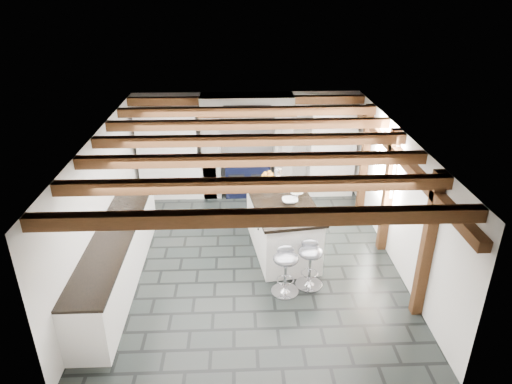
{
  "coord_description": "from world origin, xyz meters",
  "views": [
    {
      "loc": [
        -0.21,
        -6.95,
        4.58
      ],
      "look_at": [
        0.1,
        0.4,
        1.1
      ],
      "focal_mm": 32.0,
      "sensor_mm": 36.0,
      "label": 1
    }
  ],
  "objects_px": {
    "kitchen_island": "(282,224)",
    "bar_stool_near": "(310,259)",
    "range_cooker": "(247,175)",
    "bar_stool_far": "(286,265)"
  },
  "relations": [
    {
      "from": "bar_stool_near",
      "to": "bar_stool_far",
      "type": "relative_size",
      "value": 1.0
    },
    {
      "from": "bar_stool_far",
      "to": "range_cooker",
      "type": "bearing_deg",
      "value": 93.35
    },
    {
      "from": "range_cooker",
      "to": "bar_stool_near",
      "type": "xyz_separation_m",
      "value": [
        0.91,
        -3.55,
        0.04
      ]
    },
    {
      "from": "bar_stool_far",
      "to": "bar_stool_near",
      "type": "bearing_deg",
      "value": 17.33
    },
    {
      "from": "bar_stool_near",
      "to": "bar_stool_far",
      "type": "bearing_deg",
      "value": -150.63
    },
    {
      "from": "range_cooker",
      "to": "bar_stool_far",
      "type": "relative_size",
      "value": 1.22
    },
    {
      "from": "range_cooker",
      "to": "bar_stool_far",
      "type": "bearing_deg",
      "value": -82.34
    },
    {
      "from": "bar_stool_far",
      "to": "kitchen_island",
      "type": "bearing_deg",
      "value": 82.97
    },
    {
      "from": "range_cooker",
      "to": "bar_stool_near",
      "type": "distance_m",
      "value": 3.67
    },
    {
      "from": "kitchen_island",
      "to": "bar_stool_near",
      "type": "distance_m",
      "value": 1.18
    }
  ]
}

